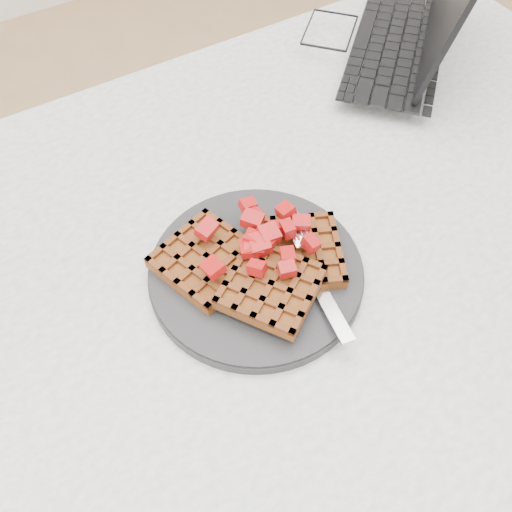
% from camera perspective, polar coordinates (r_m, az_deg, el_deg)
% --- Properties ---
extents(ground, '(4.00, 4.00, 0.00)m').
position_cam_1_polar(ground, '(1.38, 2.08, -17.38)').
color(ground, tan).
rests_on(ground, ground).
extents(table, '(1.20, 0.80, 0.75)m').
position_cam_1_polar(table, '(0.80, 3.41, -2.72)').
color(table, silver).
rests_on(table, ground).
extents(plate, '(0.25, 0.25, 0.02)m').
position_cam_1_polar(plate, '(0.66, 0.00, -1.62)').
color(plate, black).
rests_on(plate, table).
extents(waffles, '(0.23, 0.20, 0.03)m').
position_cam_1_polar(waffles, '(0.65, 0.19, -0.89)').
color(waffles, brown).
rests_on(waffles, plate).
extents(strawberry_pile, '(0.15, 0.15, 0.02)m').
position_cam_1_polar(strawberry_pile, '(0.63, 0.00, 0.75)').
color(strawberry_pile, '#870004').
rests_on(strawberry_pile, waffles).
extents(fork, '(0.06, 0.18, 0.02)m').
position_cam_1_polar(fork, '(0.65, 5.60, -1.60)').
color(fork, silver).
rests_on(fork, plate).
extents(laptop, '(0.41, 0.40, 0.23)m').
position_cam_1_polar(laptop, '(0.99, 12.61, 21.09)').
color(laptop, black).
rests_on(laptop, table).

